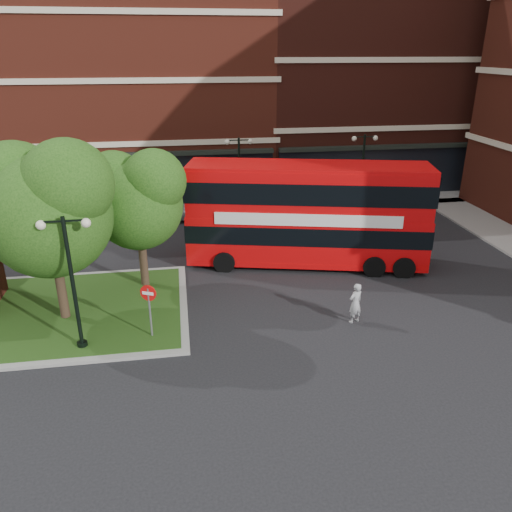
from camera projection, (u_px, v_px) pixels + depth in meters
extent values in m
plane|color=black|center=(236.00, 339.00, 18.54)|extent=(120.00, 120.00, 0.00)
cube|color=slate|center=(207.00, 208.00, 33.55)|extent=(44.00, 3.00, 0.12)
cube|color=maroon|center=(87.00, 92.00, 36.56)|extent=(26.00, 12.00, 14.00)
cube|color=#471911|center=(374.00, 75.00, 39.34)|extent=(18.00, 12.00, 16.00)
cube|color=gray|center=(30.00, 315.00, 20.10)|extent=(12.60, 7.60, 0.12)
cube|color=#19380F|center=(30.00, 315.00, 20.09)|extent=(12.00, 7.00, 0.15)
cylinder|color=#2D2116|center=(59.00, 275.00, 19.12)|extent=(0.36, 0.36, 3.92)
sphere|color=#194110|center=(49.00, 216.00, 18.21)|extent=(4.60, 4.60, 4.60)
sphere|color=#194110|center=(16.00, 188.00, 18.32)|extent=(3.45, 3.45, 3.45)
sphere|color=#194110|center=(68.00, 184.00, 17.43)|extent=(3.22, 3.22, 3.22)
cylinder|color=#2D2116|center=(143.00, 251.00, 21.92)|extent=(0.36, 0.36, 3.47)
sphere|color=#194110|center=(138.00, 205.00, 21.11)|extent=(3.80, 3.80, 3.80)
sphere|color=#194110|center=(114.00, 184.00, 21.18)|extent=(2.85, 2.85, 2.85)
sphere|color=#194110|center=(154.00, 181.00, 20.44)|extent=(2.66, 2.66, 2.66)
cylinder|color=black|center=(73.00, 287.00, 16.96)|extent=(0.14, 0.14, 5.00)
cylinder|color=black|center=(83.00, 345.00, 17.87)|extent=(0.36, 0.36, 0.30)
cube|color=black|center=(63.00, 221.00, 16.06)|extent=(1.40, 0.06, 0.06)
sphere|color=#F2EACC|center=(41.00, 225.00, 16.00)|extent=(0.32, 0.32, 0.32)
sphere|color=#F2EACC|center=(86.00, 223.00, 16.20)|extent=(0.32, 0.32, 0.32)
cylinder|color=black|center=(239.00, 178.00, 31.08)|extent=(0.14, 0.14, 5.00)
cylinder|color=black|center=(240.00, 214.00, 31.98)|extent=(0.36, 0.36, 0.30)
cube|color=black|center=(239.00, 140.00, 30.17)|extent=(1.40, 0.06, 0.06)
sphere|color=#F2EACC|center=(227.00, 142.00, 30.11)|extent=(0.32, 0.32, 0.32)
sphere|color=#F2EACC|center=(250.00, 141.00, 30.31)|extent=(0.32, 0.32, 0.32)
cylinder|color=black|center=(362.00, 174.00, 32.23)|extent=(0.14, 0.14, 5.00)
cylinder|color=black|center=(359.00, 208.00, 33.13)|extent=(0.36, 0.36, 0.30)
cube|color=black|center=(365.00, 137.00, 31.32)|extent=(1.40, 0.06, 0.06)
sphere|color=#F2EACC|center=(354.00, 139.00, 31.26)|extent=(0.32, 0.32, 0.32)
sphere|color=#F2EACC|center=(375.00, 138.00, 31.46)|extent=(0.32, 0.32, 0.32)
cube|color=red|center=(306.00, 234.00, 24.49)|extent=(11.78, 5.20, 2.19)
cube|color=red|center=(308.00, 190.00, 23.64)|extent=(11.67, 5.15, 2.19)
cube|color=black|center=(308.00, 188.00, 23.60)|extent=(11.78, 5.20, 0.99)
cube|color=silver|center=(308.00, 220.00, 22.82)|extent=(8.39, 2.04, 0.57)
imported|color=#9C9C9E|center=(355.00, 303.00, 19.39)|extent=(0.72, 0.61, 1.67)
imported|color=#ADB0B4|center=(210.00, 206.00, 31.47)|extent=(4.71, 2.18, 1.56)
imported|color=silver|center=(257.00, 206.00, 31.94)|extent=(4.18, 1.69, 1.35)
cylinder|color=slate|center=(150.00, 314.00, 18.16)|extent=(0.08, 0.08, 2.09)
cylinder|color=red|center=(148.00, 293.00, 17.83)|extent=(0.58, 0.29, 0.61)
cube|color=white|center=(148.00, 293.00, 17.83)|extent=(0.41, 0.21, 0.11)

